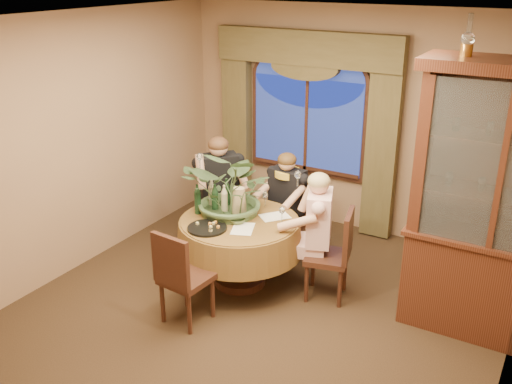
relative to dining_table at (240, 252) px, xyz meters
The scene contains 32 objects.
floor 0.78m from the dining_table, 49.32° to the right, with size 5.00×5.00×0.00m, color black.
wall_back 2.27m from the dining_table, 77.32° to the left, with size 4.50×4.50×0.00m, color #89684E.
ceiling 2.52m from the dining_table, 49.32° to the right, with size 5.00×5.00×0.00m, color white.
window 2.13m from the dining_table, 94.61° to the left, with size 1.62×0.10×1.32m, color navy, non-canonical shape.
arched_transom 2.57m from the dining_table, 94.61° to the left, with size 1.60×0.06×0.44m, color navy, non-canonical shape.
drapery_left 2.35m from the dining_table, 122.47° to the left, with size 0.38×0.14×2.32m, color #493F22.
drapery_right 2.21m from the dining_table, 64.80° to the left, with size 0.38×0.14×2.32m, color #493F22.
swag_valance 2.65m from the dining_table, 94.81° to the left, with size 2.45×0.16×0.42m, color #493F22, non-canonical shape.
dining_table is the anchor object (origin of this frame).
china_cabinet 2.59m from the dining_table, ahead, with size 1.55×0.61×2.52m, color #36160C.
oil_lamp_left 3.06m from the dining_table, 11.46° to the left, with size 0.11×0.11×0.34m, color #A5722D, non-canonical shape.
chair_right 0.94m from the dining_table, 13.61° to the left, with size 0.42×0.42×0.96m, color black.
chair_back_right 0.85m from the dining_table, 76.10° to the left, with size 0.42×0.42×0.96m, color black.
chair_back 0.85m from the dining_table, 131.20° to the left, with size 0.42×0.42×0.96m, color black.
chair_front_left 0.85m from the dining_table, 95.02° to the right, with size 0.42×0.42×0.96m, color black.
person_pink 0.88m from the dining_table, 20.17° to the left, with size 0.47×0.43×1.32m, color beige, non-canonical shape.
person_back 0.96m from the dining_table, 137.13° to the left, with size 0.50×0.46×1.40m, color black, non-canonical shape.
person_scarf 0.91m from the dining_table, 82.20° to the left, with size 0.45×0.42×1.27m, color black, non-canonical shape.
stoneware_vase 0.54m from the dining_table, 122.83° to the left, with size 0.17×0.17×0.31m, color tan, non-canonical shape.
centerpiece_plant 1.03m from the dining_table, 139.85° to the left, with size 1.01×1.12×0.87m, color #405B37.
olive_bowl 0.41m from the dining_table, 73.89° to the right, with size 0.17×0.17×0.05m, color #45552B.
cheese_platter 0.55m from the dining_table, 114.04° to the right, with size 0.40×0.40×0.02m, color black.
wine_bottle_0 0.58m from the dining_table, 169.09° to the left, with size 0.07×0.07×0.33m, color tan.
wine_bottle_1 0.72m from the dining_table, 169.99° to the right, with size 0.07×0.07×0.33m, color black.
wine_bottle_2 0.62m from the dining_table, behind, with size 0.07×0.07×0.33m, color black.
wine_bottle_3 0.65m from the dining_table, 143.72° to the left, with size 0.07×0.07×0.33m, color black.
wine_bottle_4 0.70m from the dining_table, 164.27° to the left, with size 0.07×0.07×0.33m, color tan.
tasting_paper_0 0.44m from the dining_table, 49.84° to the right, with size 0.21×0.30×0.00m, color white.
tasting_paper_1 0.54m from the dining_table, 41.40° to the left, with size 0.21×0.30×0.00m, color white.
wine_glass_person_pink 0.64m from the dining_table, 20.17° to the left, with size 0.07×0.07×0.18m, color silver, non-canonical shape.
wine_glass_person_back 0.64m from the dining_table, 137.13° to the left, with size 0.07×0.07×0.18m, color silver, non-canonical shape.
wine_glass_person_scarf 0.64m from the dining_table, 82.20° to the left, with size 0.07×0.07×0.18m, color silver, non-canonical shape.
Camera 1 is at (2.41, -4.06, 3.22)m, focal length 40.00 mm.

